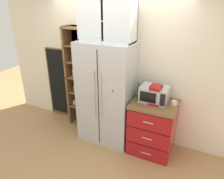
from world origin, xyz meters
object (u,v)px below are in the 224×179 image
object	(u,v)px
coffee_maker	(156,94)
microwave	(154,94)
refrigerator	(107,93)
bottle_green	(138,92)
mug_charcoal	(156,99)
mug_cream	(174,103)
bottle_clear	(156,96)
chalkboard_menu	(60,84)

from	to	relation	value
coffee_maker	microwave	bearing A→B (deg)	128.26
microwave	coffee_maker	distance (m)	0.06
refrigerator	coffee_maker	world-z (taller)	refrigerator
microwave	bottle_green	distance (m)	0.27
bottle_green	microwave	bearing A→B (deg)	0.14
refrigerator	mug_charcoal	xyz separation A→B (m)	(0.87, 0.05, 0.05)
coffee_maker	mug_cream	world-z (taller)	coffee_maker
mug_cream	mug_charcoal	size ratio (longest dim) A/B	0.94
mug_charcoal	bottle_clear	world-z (taller)	bottle_clear
mug_cream	bottle_clear	world-z (taller)	bottle_clear
bottle_green	bottle_clear	size ratio (longest dim) A/B	1.08
microwave	mug_cream	bearing A→B (deg)	-0.69
mug_charcoal	bottle_clear	bearing A→B (deg)	-94.87
microwave	mug_charcoal	bearing A→B (deg)	14.76
mug_charcoal	mug_cream	bearing A→B (deg)	-2.54
microwave	chalkboard_menu	xyz separation A→B (m)	(-2.13, 0.24, -0.28)
mug_cream	chalkboard_menu	size ratio (longest dim) A/B	0.07
mug_charcoal	bottle_green	xyz separation A→B (m)	(-0.31, -0.01, 0.07)
refrigerator	mug_cream	size ratio (longest dim) A/B	16.20
bottle_clear	bottle_green	bearing A→B (deg)	178.29
refrigerator	bottle_green	xyz separation A→B (m)	(0.57, 0.04, 0.12)
mug_cream	bottle_clear	size ratio (longest dim) A/B	0.45
coffee_maker	chalkboard_menu	bearing A→B (deg)	172.43
bottle_green	chalkboard_menu	size ratio (longest dim) A/B	0.18
bottle_clear	mug_cream	bearing A→B (deg)	1.12
mug_cream	bottle_green	size ratio (longest dim) A/B	0.41
bottle_clear	chalkboard_menu	distance (m)	2.19
mug_cream	chalkboard_menu	bearing A→B (deg)	174.22
mug_charcoal	chalkboard_menu	distance (m)	2.18
microwave	bottle_green	bearing A→B (deg)	-179.86
microwave	mug_charcoal	world-z (taller)	microwave
refrigerator	bottle_green	world-z (taller)	refrigerator
mug_cream	mug_charcoal	world-z (taller)	mug_charcoal
microwave	coffee_maker	bearing A→B (deg)	-51.74
mug_cream	coffee_maker	bearing A→B (deg)	-172.69
bottle_clear	chalkboard_menu	size ratio (longest dim) A/B	0.16
mug_cream	bottle_clear	distance (m)	0.30
coffee_maker	mug_cream	distance (m)	0.32
microwave	coffee_maker	world-z (taller)	coffee_maker
coffee_maker	mug_charcoal	xyz separation A→B (m)	(0.00, 0.05, -0.11)
microwave	mug_charcoal	xyz separation A→B (m)	(0.03, 0.01, -0.08)
mug_charcoal	chalkboard_menu	bearing A→B (deg)	173.78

